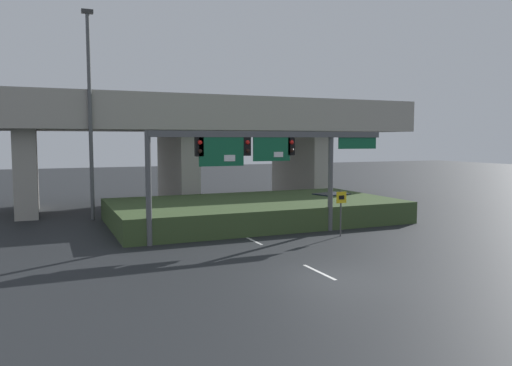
# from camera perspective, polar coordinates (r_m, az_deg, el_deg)

# --- Properties ---
(ground_plane) EXTENTS (160.00, 160.00, 0.00)m
(ground_plane) POSITION_cam_1_polar(r_m,az_deg,el_deg) (18.94, 8.63, -10.69)
(ground_plane) COLOR black
(lane_markings) EXTENTS (0.14, 22.33, 0.01)m
(lane_markings) POSITION_cam_1_polar(r_m,az_deg,el_deg) (28.51, -3.01, -5.32)
(lane_markings) COLOR silver
(lane_markings) RESTS_ON ground
(signal_gantry) EXTENTS (13.36, 0.44, 5.54)m
(signal_gantry) POSITION_cam_1_polar(r_m,az_deg,el_deg) (26.02, 0.68, 3.56)
(signal_gantry) COLOR #515456
(signal_gantry) RESTS_ON ground
(speed_limit_sign) EXTENTS (0.60, 0.11, 2.42)m
(speed_limit_sign) POSITION_cam_1_polar(r_m,az_deg,el_deg) (26.64, 9.69, -2.68)
(speed_limit_sign) COLOR #4C4C4C
(speed_limit_sign) RESTS_ON ground
(highway_light_pole_near) EXTENTS (0.70, 0.36, 13.09)m
(highway_light_pole_near) POSITION_cam_1_polar(r_m,az_deg,el_deg) (33.23, -18.44, 7.87)
(highway_light_pole_near) COLOR #515456
(highway_light_pole_near) RESTS_ON ground
(overpass_bridge) EXTENTS (37.81, 9.90, 8.24)m
(overpass_bridge) POSITION_cam_1_polar(r_m,az_deg,el_deg) (39.30, -9.01, 5.79)
(overpass_bridge) COLOR #A39E93
(overpass_bridge) RESTS_ON ground
(grass_embankment) EXTENTS (17.49, 9.49, 1.32)m
(grass_embankment) POSITION_cam_1_polar(r_m,az_deg,el_deg) (31.29, -0.18, -3.17)
(grass_embankment) COLOR #384C28
(grass_embankment) RESTS_ON ground
(parked_sedan_near_right) EXTENTS (4.55, 2.71, 1.39)m
(parked_sedan_near_right) POSITION_cam_1_polar(r_m,az_deg,el_deg) (34.97, 8.73, -2.39)
(parked_sedan_near_right) COLOR navy
(parked_sedan_near_right) RESTS_ON ground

